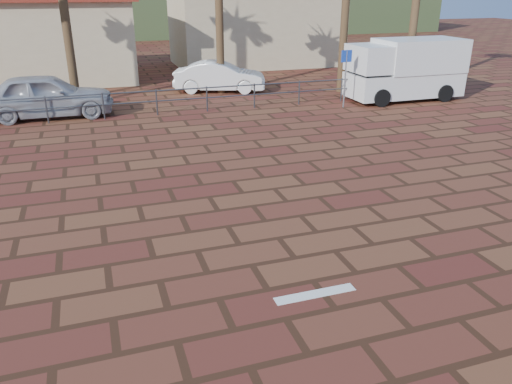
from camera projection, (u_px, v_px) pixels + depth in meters
ground at (252, 265)px, 9.05m from camera, size 120.00×120.00×0.00m
paint_stripe at (315, 294)px, 8.20m from camera, size 1.40×0.22×0.01m
guardrail at (156, 98)px, 19.31m from camera, size 24.06×0.06×1.00m
building_west at (10, 36)px, 25.71m from camera, size 12.60×7.60×4.50m
building_east at (255, 23)px, 31.45m from camera, size 10.60×6.60×5.00m
hill_front at (103, 3)px, 51.73m from camera, size 70.00×18.00×6.00m
campervan at (406, 68)px, 21.77m from camera, size 5.00×2.21×2.59m
car_silver at (46, 96)px, 18.95m from camera, size 4.93×2.05×1.67m
car_white at (220, 77)px, 23.65m from camera, size 4.53×2.85×1.41m
street_sign at (346, 68)px, 20.22m from camera, size 0.47×0.07×2.31m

